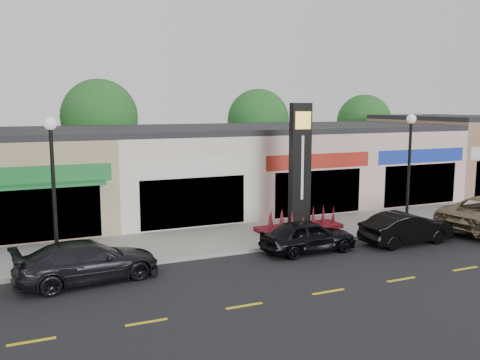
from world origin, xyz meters
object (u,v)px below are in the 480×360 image
(lamp_east_near, at_px, (409,159))
(pylon_sign, at_px, (300,186))
(car_dark_sedan, at_px, (88,261))
(car_black_sedan, at_px, (308,236))
(car_black_conv, at_px, (406,228))
(lamp_west_near, at_px, (53,178))

(lamp_east_near, bearing_deg, pylon_sign, 161.25)
(car_dark_sedan, bearing_deg, car_black_sedan, -97.31)
(car_black_conv, bearing_deg, lamp_west_near, 82.05)
(pylon_sign, height_order, car_black_conv, pylon_sign)
(pylon_sign, xyz_separation_m, car_black_sedan, (-1.29, -3.00, -1.59))
(lamp_west_near, xyz_separation_m, lamp_east_near, (16.00, 0.00, 0.00))
(lamp_west_near, relative_size, lamp_east_near, 1.00)
(pylon_sign, relative_size, car_dark_sedan, 1.23)
(lamp_east_near, xyz_separation_m, car_black_conv, (-1.63, -1.85, -2.78))
(lamp_east_near, distance_m, car_black_sedan, 7.00)
(car_dark_sedan, distance_m, car_black_sedan, 8.80)
(lamp_east_near, bearing_deg, car_black_sedan, -168.33)
(lamp_west_near, xyz_separation_m, car_black_sedan, (9.71, -1.30, -2.79))
(pylon_sign, bearing_deg, car_black_conv, -46.51)
(lamp_west_near, bearing_deg, pylon_sign, 8.77)
(car_dark_sedan, relative_size, car_black_sedan, 1.21)
(car_dark_sedan, xyz_separation_m, car_black_conv, (13.46, -0.50, -0.02))
(car_black_sedan, xyz_separation_m, car_black_conv, (4.65, -0.55, 0.01))
(lamp_east_near, distance_m, car_dark_sedan, 15.40)
(lamp_east_near, height_order, car_black_conv, lamp_east_near)
(lamp_east_near, bearing_deg, car_dark_sedan, -174.87)
(lamp_west_near, bearing_deg, car_dark_sedan, -56.13)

